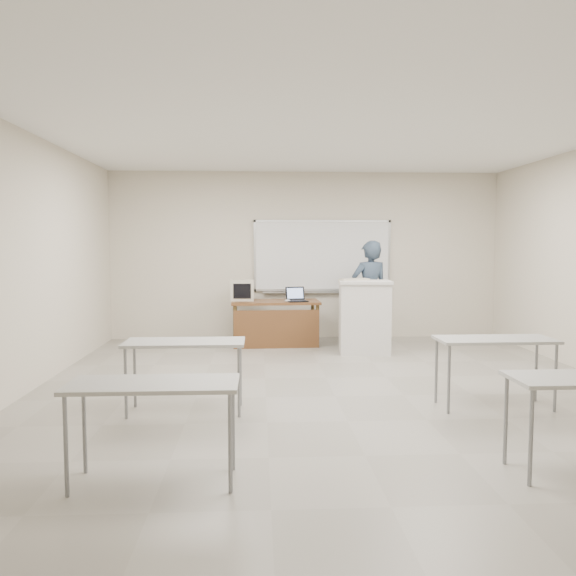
{
  "coord_description": "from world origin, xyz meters",
  "views": [
    {
      "loc": [
        -0.85,
        -6.14,
        1.7
      ],
      "look_at": [
        -0.42,
        2.2,
        1.05
      ],
      "focal_mm": 35.0,
      "sensor_mm": 36.0,
      "label": 1
    }
  ],
  "objects": [
    {
      "name": "mouse",
      "position": [
        -0.37,
        3.1,
        0.77
      ],
      "size": [
        0.12,
        0.1,
        0.04
      ],
      "primitive_type": "ellipsoid",
      "rotation": [
        0.0,
        0.0,
        -0.43
      ],
      "color": "silver",
      "rests_on": "instructor_desk"
    },
    {
      "name": "podium",
      "position": [
        0.8,
        2.5,
        0.57
      ],
      "size": [
        0.81,
        0.59,
        1.14
      ],
      "rotation": [
        0.0,
        0.0,
        -0.08
      ],
      "color": "silver",
      "rests_on": "floor"
    },
    {
      "name": "crt_monitor",
      "position": [
        -1.12,
        3.43,
        0.92
      ],
      "size": [
        0.39,
        0.43,
        0.37
      ],
      "rotation": [
        0.0,
        0.0,
        -0.03
      ],
      "color": "#B8B09C",
      "rests_on": "instructor_desk"
    },
    {
      "name": "instructor_desk",
      "position": [
        -0.57,
        3.19,
        0.55
      ],
      "size": [
        1.48,
        0.74,
        0.75
      ],
      "rotation": [
        0.0,
        0.0,
        0.03
      ],
      "color": "brown",
      "rests_on": "floor"
    },
    {
      "name": "floor",
      "position": [
        0.0,
        0.0,
        -0.01
      ],
      "size": [
        7.0,
        8.0,
        0.01
      ],
      "primitive_type": "cube",
      "color": "gray",
      "rests_on": "ground"
    },
    {
      "name": "whiteboard",
      "position": [
        0.3,
        3.97,
        1.48
      ],
      "size": [
        2.48,
        0.1,
        1.31
      ],
      "color": "white",
      "rests_on": "floor"
    },
    {
      "name": "presenter",
      "position": [
        1.0,
        3.12,
        0.88
      ],
      "size": [
        0.73,
        0.58,
        1.77
      ],
      "primitive_type": "imported",
      "rotation": [
        0.0,
        0.0,
        3.4
      ],
      "color": "black",
      "rests_on": "floor"
    },
    {
      "name": "keyboard",
      "position": [
        0.65,
        2.58,
        1.15
      ],
      "size": [
        0.5,
        0.29,
        0.03
      ],
      "primitive_type": "cube",
      "rotation": [
        0.0,
        0.0,
        0.3
      ],
      "color": "#B8B09C",
      "rests_on": "podium"
    },
    {
      "name": "laptop",
      "position": [
        -0.21,
        3.18,
        0.81
      ],
      "size": [
        0.32,
        0.3,
        0.24
      ],
      "rotation": [
        0.0,
        0.0,
        0.21
      ],
      "color": "black",
      "rests_on": "instructor_desk"
    },
    {
      "name": "student_desks",
      "position": [
        -0.0,
        -1.35,
        0.67
      ],
      "size": [
        4.4,
        2.2,
        0.73
      ],
      "color": "gray",
      "rests_on": "floor"
    }
  ]
}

